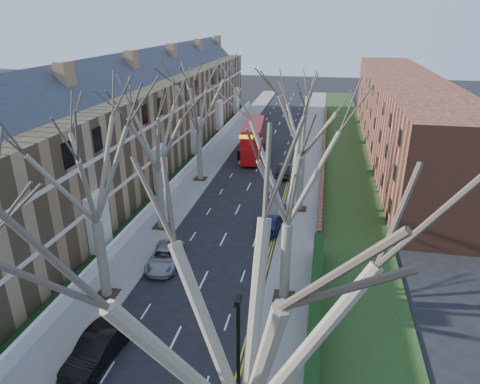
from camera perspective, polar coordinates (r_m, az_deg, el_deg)
The scene contains 21 objects.
ground at distance 23.95m, azimuth -11.24°, elevation -23.36°, with size 240.00×240.00×0.00m, color black.
pavement_left at distance 58.32m, azimuth -2.57°, elevation 5.48°, with size 3.00×102.00×0.12m, color slate.
pavement_right at distance 56.78m, azimuth 9.32°, elevation 4.73°, with size 3.00×102.00×0.12m, color slate.
terrace_left at distance 52.02m, azimuth -13.12°, elevation 9.08°, with size 9.70×78.00×13.60m.
flats_right at distance 60.26m, azimuth 20.88°, elevation 9.44°, with size 13.97×54.00×10.00m.
wall_hedge_right at distance 23.39m, azimuth 9.62°, elevation -20.73°, with size 0.70×24.00×1.80m.
front_wall_left at distance 51.25m, azimuth -6.48°, elevation 3.61°, with size 0.30×78.00×1.00m.
grass_verge_right at distance 56.83m, azimuth 13.87°, elevation 4.48°, with size 6.00×102.00×0.06m.
lamp_post at distance 17.22m, azimuth -0.22°, elevation -23.80°, with size 0.18×0.50×8.11m.
tree_left_mid at distance 25.98m, azimuth -19.66°, elevation 4.43°, with size 10.50×10.50×14.71m.
tree_left_far at distance 34.69m, azimuth -11.40°, elevation 9.04°, with size 10.15×10.15×14.22m.
tree_left_dist at distance 45.73m, azimuth -5.72°, elevation 12.92°, with size 10.50×10.50×14.71m.
tree_right_near at distance 11.75m, azimuth 0.71°, elevation -15.01°, with size 10.85×10.85×15.20m.
tree_right_mid at distance 24.40m, azimuth 6.75°, elevation 4.49°, with size 10.50×10.50×14.71m.
tree_right_far at distance 38.02m, azimuth 8.57°, elevation 10.38°, with size 10.15×10.15×14.22m.
double_decker_bus at distance 55.58m, azimuth 1.77°, elevation 6.87°, with size 3.33×10.50×4.34m.
car_left_mid at distance 25.16m, azimuth -18.37°, elevation -19.06°, with size 1.69×4.84×1.59m, color black.
car_left_far at distance 32.17m, azimuth -9.99°, elevation -8.54°, with size 2.13×4.62×1.28m, color gray.
car_right_near at distance 36.86m, azimuth 4.21°, elevation -4.01°, with size 1.81×4.46×1.29m, color navy.
car_right_mid at distance 39.32m, azimuth 4.80°, elevation -2.17°, with size 1.66×4.13×1.41m, color gray.
car_right_far at distance 49.23m, azimuth 5.97°, elevation 2.93°, with size 1.48×4.24×1.40m, color black.
Camera 1 is at (7.37, -15.18, 16.99)m, focal length 32.00 mm.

